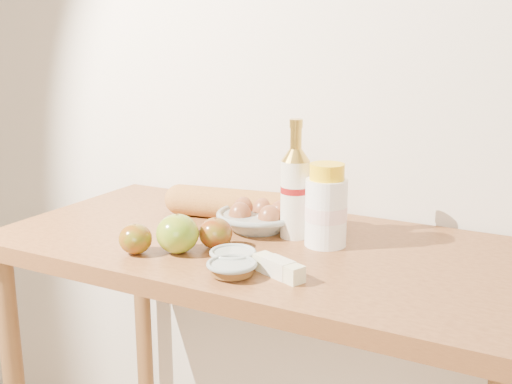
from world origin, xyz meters
TOP-DOWN VIEW (x-y plane):
  - back_wall at (0.00, 1.51)m, footprint 3.50×0.02m
  - table at (0.00, 1.18)m, footprint 1.20×0.60m
  - bourbon_bottle at (0.05, 1.24)m, footprint 0.07×0.07m
  - cream_bottle at (0.13, 1.22)m, footprint 0.11×0.11m
  - egg_bowl at (-0.05, 1.25)m, footprint 0.22×0.22m
  - baguette at (-0.10, 1.31)m, footprint 0.47×0.15m
  - apple_yellowgreen at (-0.12, 1.03)m, footprint 0.11×0.11m
  - apple_redgreen_front at (-0.20, 0.98)m, footprint 0.08×0.08m
  - apple_redgreen_right at (-0.07, 1.09)m, footprint 0.09×0.09m
  - sugar_bowl at (0.04, 0.97)m, footprint 0.10×0.10m
  - syrup_bowl at (0.01, 1.03)m, footprint 0.12×0.12m
  - butter_stick at (0.12, 1.01)m, footprint 0.12×0.07m

SIDE VIEW (x-z plane):
  - table at x=0.00m, z-range 0.33..1.23m
  - syrup_bowl at x=0.01m, z-range 0.90..0.93m
  - sugar_bowl at x=0.04m, z-range 0.90..0.93m
  - butter_stick at x=0.12m, z-range 0.90..0.93m
  - egg_bowl at x=-0.05m, z-range 0.89..0.96m
  - apple_redgreen_front at x=-0.20m, z-range 0.90..0.96m
  - apple_redgreen_right at x=-0.07m, z-range 0.90..0.97m
  - baguette at x=-0.10m, z-range 0.90..0.98m
  - apple_yellowgreen at x=-0.12m, z-range 0.90..0.98m
  - cream_bottle at x=0.13m, z-range 0.89..1.07m
  - bourbon_bottle at x=0.05m, z-range 0.87..1.14m
  - back_wall at x=0.00m, z-range 0.00..2.60m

